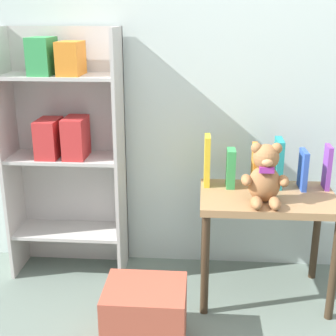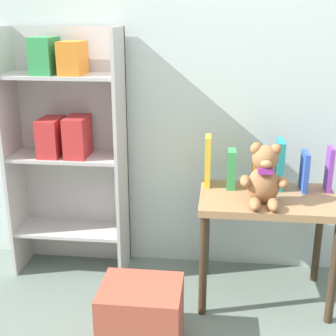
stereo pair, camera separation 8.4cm
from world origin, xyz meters
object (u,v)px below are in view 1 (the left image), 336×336
at_px(book_standing_purple, 327,167).
at_px(storage_bin, 145,316).
at_px(book_standing_green, 231,168).
at_px(book_standing_teal, 278,163).
at_px(book_standing_blue, 303,170).
at_px(book_standing_orange, 255,166).
at_px(display_table, 267,211).
at_px(bookshelf_side, 65,139).
at_px(book_standing_yellow, 207,160).
at_px(teddy_bear, 265,176).

relative_size(book_standing_purple, storage_bin, 0.64).
distance_m(book_standing_green, book_standing_purple, 0.49).
distance_m(book_standing_green, book_standing_teal, 0.25).
xyz_separation_m(book_standing_green, book_standing_blue, (0.37, 0.00, 0.00)).
bearing_deg(book_standing_orange, display_table, -61.36).
xyz_separation_m(bookshelf_side, display_table, (1.07, -0.21, -0.30)).
xyz_separation_m(bookshelf_side, book_standing_orange, (1.01, -0.10, -0.09)).
relative_size(display_table, book_standing_orange, 2.91).
bearing_deg(storage_bin, display_table, 38.43).
distance_m(bookshelf_side, storage_bin, 1.04).
distance_m(book_standing_orange, book_standing_purple, 0.37).
distance_m(book_standing_yellow, book_standing_purple, 0.61).
relative_size(bookshelf_side, book_standing_blue, 6.76).
bearing_deg(bookshelf_side, book_standing_purple, -3.81).
bearing_deg(book_standing_teal, book_standing_orange, -166.13).
bearing_deg(book_standing_teal, book_standing_purple, -2.49).
relative_size(book_standing_orange, book_standing_blue, 1.14).
height_order(book_standing_blue, storage_bin, book_standing_blue).
relative_size(bookshelf_side, teddy_bear, 4.69).
relative_size(book_standing_yellow, book_standing_teal, 1.06).
xyz_separation_m(book_standing_purple, storage_bin, (-0.87, -0.57, -0.53)).
distance_m(display_table, teddy_bear, 0.24).
distance_m(display_table, book_standing_teal, 0.26).
bearing_deg(book_standing_green, book_standing_orange, 0.51).
height_order(teddy_bear, book_standing_green, teddy_bear).
height_order(book_standing_yellow, storage_bin, book_standing_yellow).
bearing_deg(book_standing_teal, book_standing_yellow, -177.91).
height_order(book_standing_blue, book_standing_purple, book_standing_purple).
height_order(bookshelf_side, storage_bin, bookshelf_side).
distance_m(book_standing_yellow, storage_bin, 0.84).
distance_m(book_standing_green, storage_bin, 0.85).
distance_m(bookshelf_side, book_standing_purple, 1.38).
bearing_deg(book_standing_blue, teddy_bear, -137.52).
height_order(teddy_bear, book_standing_orange, teddy_bear).
height_order(book_standing_yellow, book_standing_blue, book_standing_yellow).
relative_size(book_standing_green, book_standing_teal, 0.80).
height_order(book_standing_green, book_standing_teal, book_standing_teal).
bearing_deg(book_standing_orange, teddy_bear, -83.51).
xyz_separation_m(bookshelf_side, book_standing_green, (0.89, -0.10, -0.11)).
relative_size(book_standing_yellow, book_standing_green, 1.32).
xyz_separation_m(teddy_bear, book_standing_orange, (-0.03, 0.21, -0.02)).
bearing_deg(book_standing_green, teddy_bear, -54.47).
relative_size(bookshelf_side, book_standing_green, 6.80).
bearing_deg(storage_bin, book_standing_orange, 47.83).
bearing_deg(book_standing_purple, display_table, -157.17).
bearing_deg(book_standing_purple, book_standing_yellow, -179.59).
bearing_deg(bookshelf_side, display_table, -11.11).
height_order(book_standing_orange, book_standing_blue, book_standing_orange).
relative_size(bookshelf_side, book_standing_teal, 5.43).
relative_size(book_standing_teal, storage_bin, 0.70).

